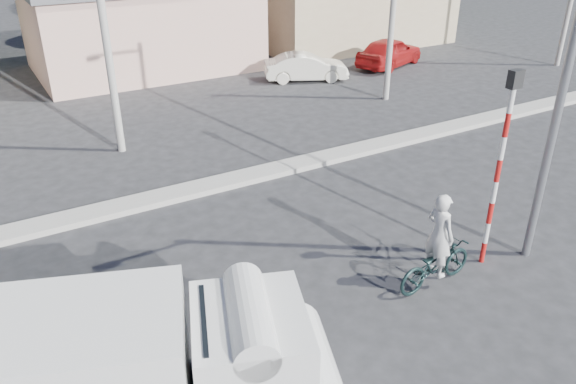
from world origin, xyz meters
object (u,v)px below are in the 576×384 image
cyclist (438,247)px  bicycle (435,264)px  truck (146,366)px  car_red (389,52)px  streetlight (570,35)px  car_cream (306,67)px  traffic_pole (501,155)px

cyclist → bicycle: bearing=-0.0°
truck → car_red: truck is taller
truck → streetlight: streetlight is taller
car_cream → bicycle: bearing=-178.4°
cyclist → streetlight: size_ratio=0.20×
truck → streetlight: size_ratio=0.65×
car_cream → car_red: bearing=-65.1°
truck → car_cream: (12.21, 15.22, -0.64)m
traffic_pole → streetlight: streetlight is taller
truck → traffic_pole: traffic_pole is taller
truck → cyclist: truck is taller
car_cream → streetlight: streetlight is taller
bicycle → car_red: size_ratio=0.46×
streetlight → cyclist: bearing=175.0°
car_red → traffic_pole: 17.47m
bicycle → cyclist: bearing=-0.0°
car_red → streetlight: 17.66m
car_red → traffic_pole: traffic_pole is taller
bicycle → traffic_pole: size_ratio=0.45×
truck → traffic_pole: 7.94m
streetlight → car_red: bearing=60.6°
car_cream → car_red: car_red is taller
truck → car_red: 22.99m
cyclist → car_red: size_ratio=0.44×
cyclist → car_red: 18.31m
cyclist → traffic_pole: 2.29m
truck → streetlight: (8.73, 0.38, 3.71)m
bicycle → car_cream: bearing=-25.8°
car_cream → traffic_pole: size_ratio=0.86×
bicycle → streetlight: bearing=-98.6°
truck → cyclist: bearing=25.6°
cyclist → streetlight: (2.49, -0.22, 4.05)m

